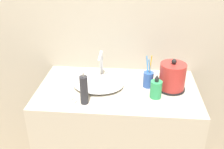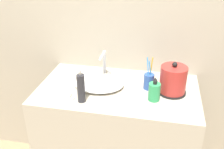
% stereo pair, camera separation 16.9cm
% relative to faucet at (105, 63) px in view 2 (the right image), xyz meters
% --- Properties ---
extents(wall_back, '(6.00, 0.04, 2.60)m').
position_rel_faucet_xyz_m(wall_back, '(0.13, 0.16, 0.29)').
color(wall_back, '#ADA38E').
rests_on(wall_back, ground_plane).
extents(vanity_counter, '(1.06, 0.60, 0.90)m').
position_rel_faucet_xyz_m(vanity_counter, '(0.13, -0.16, -0.56)').
color(vanity_counter, '#B7AD99').
rests_on(vanity_counter, ground_plane).
extents(sink_basin, '(0.34, 0.27, 0.05)m').
position_rel_faucet_xyz_m(sink_basin, '(-0.01, -0.15, -0.08)').
color(sink_basin, white).
rests_on(sink_basin, vanity_counter).
extents(faucet, '(0.06, 0.14, 0.19)m').
position_rel_faucet_xyz_m(faucet, '(0.00, 0.00, 0.00)').
color(faucet, silver).
rests_on(faucet, vanity_counter).
extents(electric_kettle, '(0.18, 0.18, 0.22)m').
position_rel_faucet_xyz_m(electric_kettle, '(0.47, -0.14, -0.02)').
color(electric_kettle, black).
rests_on(electric_kettle, vanity_counter).
extents(toothbrush_cup, '(0.07, 0.07, 0.22)m').
position_rel_faucet_xyz_m(toothbrush_cup, '(0.32, -0.12, -0.05)').
color(toothbrush_cup, '#2D519E').
rests_on(toothbrush_cup, vanity_counter).
extents(lotion_bottle, '(0.05, 0.05, 0.21)m').
position_rel_faucet_xyz_m(lotion_bottle, '(-0.06, -0.36, -0.01)').
color(lotion_bottle, '#28282D').
rests_on(lotion_bottle, vanity_counter).
extents(shampoo_bottle, '(0.07, 0.07, 0.16)m').
position_rel_faucet_xyz_m(shampoo_bottle, '(0.37, -0.25, -0.05)').
color(shampoo_bottle, '#2D9956').
rests_on(shampoo_bottle, vanity_counter).
extents(soap_dish, '(0.10, 0.10, 0.03)m').
position_rel_faucet_xyz_m(soap_dish, '(-0.16, -0.35, -0.10)').
color(soap_dish, white).
rests_on(soap_dish, vanity_counter).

